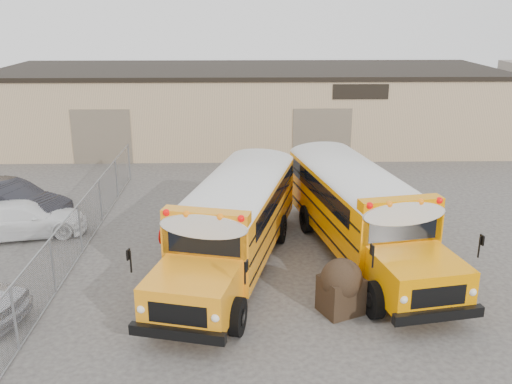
{
  "coord_description": "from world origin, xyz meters",
  "views": [
    {
      "loc": [
        -0.32,
        -15.53,
        8.25
      ],
      "look_at": [
        0.15,
        4.84,
        1.6
      ],
      "focal_mm": 40.0,
      "sensor_mm": 36.0,
      "label": 1
    }
  ],
  "objects_px": {
    "car_dark": "(8,203)",
    "school_bus_left": "(270,166)",
    "tarp_bundle": "(341,286)",
    "car_white": "(23,219)",
    "school_bus_right": "(307,159)"
  },
  "relations": [
    {
      "from": "car_dark",
      "to": "school_bus_left",
      "type": "bearing_deg",
      "value": -60.57
    },
    {
      "from": "tarp_bundle",
      "to": "car_dark",
      "type": "distance_m",
      "value": 14.07
    },
    {
      "from": "car_white",
      "to": "school_bus_left",
      "type": "bearing_deg",
      "value": -84.39
    },
    {
      "from": "school_bus_right",
      "to": "tarp_bundle",
      "type": "height_order",
      "value": "school_bus_right"
    },
    {
      "from": "school_bus_left",
      "to": "car_dark",
      "type": "height_order",
      "value": "school_bus_left"
    },
    {
      "from": "school_bus_right",
      "to": "car_white",
      "type": "height_order",
      "value": "school_bus_right"
    },
    {
      "from": "car_white",
      "to": "school_bus_right",
      "type": "bearing_deg",
      "value": -82.48
    },
    {
      "from": "school_bus_left",
      "to": "car_dark",
      "type": "distance_m",
      "value": 10.73
    },
    {
      "from": "school_bus_right",
      "to": "car_dark",
      "type": "relative_size",
      "value": 2.1
    },
    {
      "from": "school_bus_left",
      "to": "tarp_bundle",
      "type": "bearing_deg",
      "value": -80.52
    },
    {
      "from": "school_bus_left",
      "to": "school_bus_right",
      "type": "relative_size",
      "value": 0.99
    },
    {
      "from": "school_bus_left",
      "to": "school_bus_right",
      "type": "bearing_deg",
      "value": 31.42
    },
    {
      "from": "school_bus_left",
      "to": "car_white",
      "type": "xyz_separation_m",
      "value": [
        -9.44,
        -3.39,
        -1.06
      ]
    },
    {
      "from": "school_bus_left",
      "to": "tarp_bundle",
      "type": "height_order",
      "value": "school_bus_left"
    },
    {
      "from": "car_dark",
      "to": "school_bus_right",
      "type": "bearing_deg",
      "value": -57.41
    }
  ]
}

